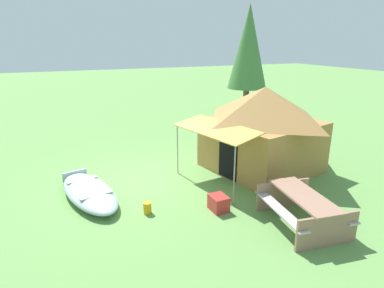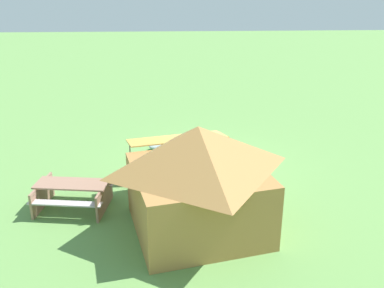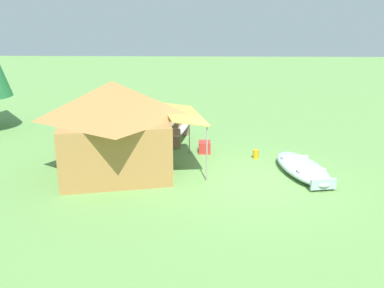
{
  "view_description": "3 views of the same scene",
  "coord_description": "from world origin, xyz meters",
  "px_view_note": "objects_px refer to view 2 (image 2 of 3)",
  "views": [
    {
      "loc": [
        8.86,
        -2.27,
        4.02
      ],
      "look_at": [
        0.66,
        1.31,
        1.18
      ],
      "focal_mm": 30.55,
      "sensor_mm": 36.0,
      "label": 1
    },
    {
      "loc": [
        1.21,
        12.95,
        5.77
      ],
      "look_at": [
        0.54,
        0.7,
        1.04
      ],
      "focal_mm": 39.85,
      "sensor_mm": 36.0,
      "label": 2
    },
    {
      "loc": [
        -10.94,
        1.19,
        4.33
      ],
      "look_at": [
        0.31,
        1.57,
        0.95
      ],
      "focal_mm": 39.13,
      "sensor_mm": 36.0,
      "label": 3
    }
  ],
  "objects_px": {
    "beached_rowboat": "(188,143)",
    "picnic_table": "(73,192)",
    "cooler_box": "(129,178)",
    "fuel_can": "(149,158)",
    "canvas_cabin_tent": "(198,177)"
  },
  "relations": [
    {
      "from": "beached_rowboat",
      "to": "fuel_can",
      "type": "bearing_deg",
      "value": 40.75
    },
    {
      "from": "canvas_cabin_tent",
      "to": "picnic_table",
      "type": "distance_m",
      "value": 3.59
    },
    {
      "from": "picnic_table",
      "to": "cooler_box",
      "type": "distance_m",
      "value": 1.98
    },
    {
      "from": "picnic_table",
      "to": "cooler_box",
      "type": "relative_size",
      "value": 4.43
    },
    {
      "from": "fuel_can",
      "to": "beached_rowboat",
      "type": "bearing_deg",
      "value": -139.25
    },
    {
      "from": "picnic_table",
      "to": "beached_rowboat",
      "type": "bearing_deg",
      "value": -127.62
    },
    {
      "from": "picnic_table",
      "to": "fuel_can",
      "type": "distance_m",
      "value": 3.64
    },
    {
      "from": "fuel_can",
      "to": "canvas_cabin_tent",
      "type": "bearing_deg",
      "value": 107.86
    },
    {
      "from": "beached_rowboat",
      "to": "picnic_table",
      "type": "bearing_deg",
      "value": 52.38
    },
    {
      "from": "beached_rowboat",
      "to": "picnic_table",
      "type": "relative_size",
      "value": 1.46
    },
    {
      "from": "beached_rowboat",
      "to": "cooler_box",
      "type": "relative_size",
      "value": 6.46
    },
    {
      "from": "picnic_table",
      "to": "cooler_box",
      "type": "height_order",
      "value": "picnic_table"
    },
    {
      "from": "beached_rowboat",
      "to": "picnic_table",
      "type": "xyz_separation_m",
      "value": [
        3.29,
        4.27,
        0.28
      ]
    },
    {
      "from": "beached_rowboat",
      "to": "cooler_box",
      "type": "xyz_separation_m",
      "value": [
        1.94,
        2.85,
        -0.0
      ]
    },
    {
      "from": "cooler_box",
      "to": "fuel_can",
      "type": "bearing_deg",
      "value": -108.44
    }
  ]
}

